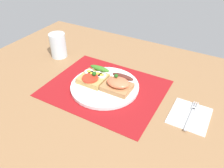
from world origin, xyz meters
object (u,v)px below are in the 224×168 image
object	(u,v)px
sandwich_egg_tomato	(94,77)
fork	(191,114)
plate	(105,86)
drinking_glass	(58,45)
napkin	(190,115)
sandwich_salmon	(118,84)

from	to	relation	value
sandwich_egg_tomato	fork	size ratio (longest dim) A/B	0.73
plate	sandwich_egg_tomato	distance (cm)	5.51
plate	sandwich_egg_tomato	size ratio (longest dim) A/B	2.35
sandwich_egg_tomato	drinking_glass	world-z (taller)	drinking_glass
napkin	drinking_glass	distance (cm)	61.91
napkin	plate	bearing A→B (deg)	-178.64
sandwich_egg_tomato	napkin	world-z (taller)	sandwich_egg_tomato
sandwich_egg_tomato	fork	xyz separation A→B (cm)	(36.05, 0.33, -2.32)
plate	sandwich_egg_tomato	bearing A→B (deg)	173.71
fork	drinking_glass	xyz separation A→B (cm)	(-61.29, 9.83, 4.61)
fork	drinking_glass	world-z (taller)	drinking_glass
sandwich_egg_tomato	drinking_glass	bearing A→B (deg)	158.07
plate	fork	size ratio (longest dim) A/B	1.72
napkin	drinking_glass	bearing A→B (deg)	170.68
sandwich_egg_tomato	plate	bearing A→B (deg)	-6.29
sandwich_egg_tomato	fork	bearing A→B (deg)	0.53
plate	drinking_glass	world-z (taller)	drinking_glass
fork	drinking_glass	size ratio (longest dim) A/B	1.34
napkin	fork	world-z (taller)	fork
sandwich_salmon	drinking_glass	bearing A→B (deg)	164.05
sandwich_egg_tomato	drinking_glass	distance (cm)	27.31
sandwich_egg_tomato	drinking_glass	size ratio (longest dim) A/B	0.98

